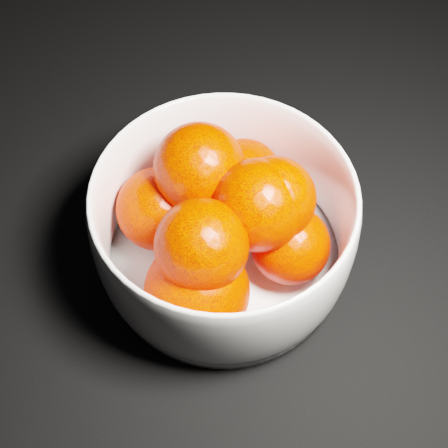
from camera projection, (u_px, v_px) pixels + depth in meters
name	position (u px, v px, depth m)	size (l,w,h in m)	color
bowl	(224.00, 228.00, 0.59)	(0.25, 0.25, 0.12)	silver
orange_pile	(222.00, 221.00, 0.58)	(0.19, 0.20, 0.14)	#FF2000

